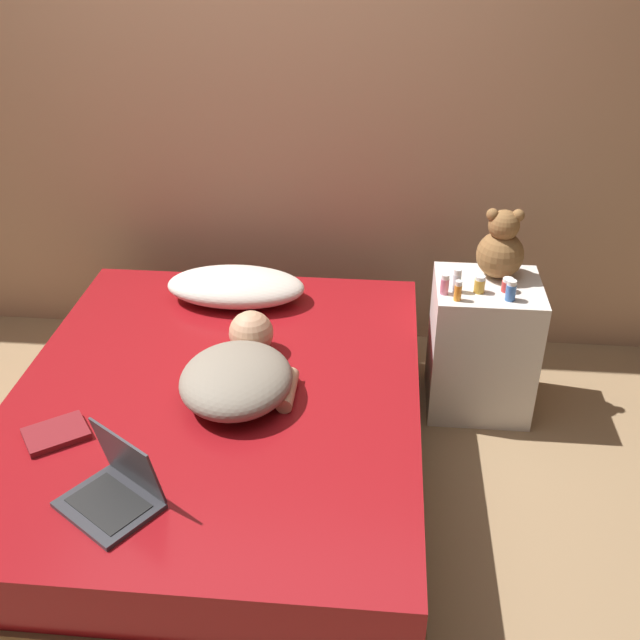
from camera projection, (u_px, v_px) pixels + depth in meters
ground_plane at (224, 483)px, 3.04m from camera, size 12.00×12.00×0.00m
wall_back at (259, 84)px, 3.42m from camera, size 8.00×0.06×2.60m
bed at (220, 438)px, 2.92m from camera, size 1.55×1.89×0.47m
nightstand at (482, 346)px, 3.34m from camera, size 0.45×0.40×0.62m
pillow at (236, 286)px, 3.34m from camera, size 0.62×0.34×0.14m
person_lying at (240, 372)px, 2.75m from camera, size 0.42×0.63×0.18m
laptop at (116, 488)px, 2.27m from camera, size 0.36×0.34×0.23m
teddy_bear at (501, 248)px, 3.18m from camera, size 0.20×0.20×0.31m
bottle_orange at (458, 291)px, 3.05m from camera, size 0.03×0.03×0.09m
bottle_clear at (457, 281)px, 3.10m from camera, size 0.03×0.03×0.10m
bottle_blue at (511, 291)px, 3.05m from camera, size 0.04×0.04×0.09m
bottle_red at (508, 285)px, 3.12m from camera, size 0.05×0.05×0.06m
bottle_amber at (480, 284)px, 3.11m from camera, size 0.04×0.04×0.08m
bottle_pink at (445, 284)px, 3.09m from camera, size 0.04×0.04×0.09m
book at (56, 434)px, 2.55m from camera, size 0.25×0.24×0.02m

